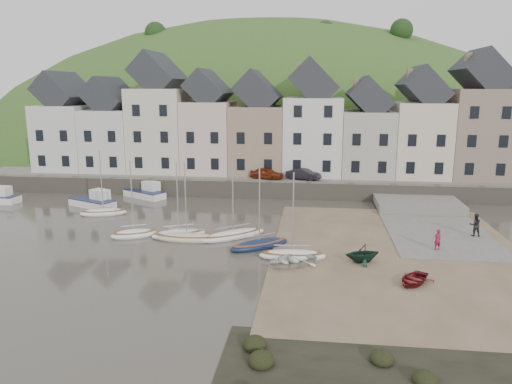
# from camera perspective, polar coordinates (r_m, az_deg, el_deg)

# --- Properties ---
(ground) EXTENTS (160.00, 160.00, 0.00)m
(ground) POSITION_cam_1_polar(r_m,az_deg,el_deg) (36.32, -1.16, -6.63)
(ground) COLOR #453F36
(ground) RESTS_ON ground
(quay_land) EXTENTS (90.00, 30.00, 1.50)m
(quay_land) POSITION_cam_1_polar(r_m,az_deg,el_deg) (67.11, 2.71, 2.79)
(quay_land) COLOR #3D5B24
(quay_land) RESTS_ON ground
(quay_street) EXTENTS (70.00, 7.00, 0.10)m
(quay_street) POSITION_cam_1_polar(r_m,az_deg,el_deg) (55.68, 1.82, 1.68)
(quay_street) COLOR slate
(quay_street) RESTS_ON quay_land
(seawall) EXTENTS (70.00, 1.20, 1.80)m
(seawall) POSITION_cam_1_polar(r_m,az_deg,el_deg) (52.39, 1.46, 0.28)
(seawall) COLOR slate
(seawall) RESTS_ON ground
(beach) EXTENTS (18.00, 26.00, 0.06)m
(beach) POSITION_cam_1_polar(r_m,az_deg,el_deg) (36.49, 16.34, -7.00)
(beach) COLOR brown
(beach) RESTS_ON ground
(slipway) EXTENTS (8.00, 18.00, 0.12)m
(slipway) POSITION_cam_1_polar(r_m,az_deg,el_deg) (44.76, 19.80, -3.64)
(slipway) COLOR slate
(slipway) RESTS_ON ground
(hillside) EXTENTS (134.40, 84.00, 84.00)m
(hillside) POSITION_cam_1_polar(r_m,az_deg,el_deg) (99.10, 0.94, -5.23)
(hillside) COLOR #3D5B24
(hillside) RESTS_ON ground
(townhouse_terrace) EXTENTS (61.05, 8.00, 13.93)m
(townhouse_terrace) POSITION_cam_1_polar(r_m,az_deg,el_deg) (58.27, 3.91, 7.86)
(townhouse_terrace) COLOR silver
(townhouse_terrace) RESTS_ON quay_land
(sailboat_0) EXTENTS (4.53, 2.75, 6.32)m
(sailboat_0) POSITION_cam_1_polar(r_m,az_deg,el_deg) (47.70, -17.43, -2.26)
(sailboat_0) COLOR white
(sailboat_0) RESTS_ON ground
(sailboat_1) EXTENTS (3.91, 2.93, 6.32)m
(sailboat_1) POSITION_cam_1_polar(r_m,az_deg,el_deg) (40.16, -14.10, -4.75)
(sailboat_1) COLOR white
(sailboat_1) RESTS_ON ground
(sailboat_2) EXTENTS (5.21, 1.58, 6.32)m
(sailboat_2) POSITION_cam_1_polar(r_m,az_deg,el_deg) (38.42, -8.12, -5.28)
(sailboat_2) COLOR beige
(sailboat_2) RESTS_ON ground
(sailboat_3) EXTENTS (4.55, 3.15, 6.32)m
(sailboat_3) POSITION_cam_1_polar(r_m,az_deg,el_deg) (39.46, -9.04, -4.83)
(sailboat_3) COLOR white
(sailboat_3) RESTS_ON ground
(sailboat_4) EXTENTS (5.39, 4.69, 6.32)m
(sailboat_4) POSITION_cam_1_polar(r_m,az_deg,el_deg) (38.76, -2.68, -5.01)
(sailboat_4) COLOR white
(sailboat_4) RESTS_ON ground
(sailboat_5) EXTENTS (4.84, 4.09, 6.32)m
(sailboat_5) POSITION_cam_1_polar(r_m,az_deg,el_deg) (36.42, 0.40, -6.14)
(sailboat_5) COLOR #151F41
(sailboat_5) RESTS_ON ground
(sailboat_6) EXTENTS (4.80, 1.85, 6.32)m
(sailboat_6) POSITION_cam_1_polar(r_m,az_deg,el_deg) (34.31, 4.29, -7.35)
(sailboat_6) COLOR white
(sailboat_6) RESTS_ON ground
(motorboat_0) EXTENTS (5.40, 3.73, 1.70)m
(motorboat_0) POSITION_cam_1_polar(r_m,az_deg,el_deg) (51.17, -18.43, -1.00)
(motorboat_0) COLOR white
(motorboat_0) RESTS_ON ground
(motorboat_2) EXTENTS (5.24, 3.98, 1.70)m
(motorboat_2) POSITION_cam_1_polar(r_m,az_deg,el_deg) (54.00, -12.76, 0.00)
(motorboat_2) COLOR white
(motorboat_2) RESTS_ON ground
(rowboat_white) EXTENTS (4.27, 4.00, 0.72)m
(rowboat_white) POSITION_cam_1_polar(r_m,az_deg,el_deg) (32.86, 4.15, -7.96)
(rowboat_white) COLOR white
(rowboat_white) RESTS_ON beach
(rowboat_green) EXTENTS (2.97, 2.77, 1.27)m
(rowboat_green) POSITION_cam_1_polar(r_m,az_deg,el_deg) (34.03, 12.35, -7.00)
(rowboat_green) COLOR #142E22
(rowboat_green) RESTS_ON beach
(rowboat_red) EXTENTS (3.15, 3.37, 0.57)m
(rowboat_red) POSITION_cam_1_polar(r_m,az_deg,el_deg) (31.38, 17.94, -9.69)
(rowboat_red) COLOR maroon
(rowboat_red) RESTS_ON beach
(person_red) EXTENTS (0.66, 0.55, 1.54)m
(person_red) POSITION_cam_1_polar(r_m,az_deg,el_deg) (37.87, 20.49, -5.21)
(person_red) COLOR maroon
(person_red) RESTS_ON slipway
(person_dark) EXTENTS (0.90, 0.71, 1.81)m
(person_dark) POSITION_cam_1_polar(r_m,az_deg,el_deg) (42.34, 24.28, -3.54)
(person_dark) COLOR black
(person_dark) RESTS_ON slipway
(car_left) EXTENTS (4.07, 2.61, 1.29)m
(car_left) POSITION_cam_1_polar(r_m,az_deg,el_deg) (54.61, 1.30, 2.21)
(car_left) COLOR maroon
(car_left) RESTS_ON quay_street
(car_right) EXTENTS (4.06, 2.53, 1.26)m
(car_right) POSITION_cam_1_polar(r_m,az_deg,el_deg) (54.37, 5.59, 2.10)
(car_right) COLOR black
(car_right) RESTS_ON quay_street
(shore_rocks) EXTENTS (14.00, 6.00, 0.75)m
(shore_rocks) POSITION_cam_1_polar(r_m,az_deg,el_deg) (22.27, 11.30, -19.49)
(shore_rocks) COLOR black
(shore_rocks) RESTS_ON ground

